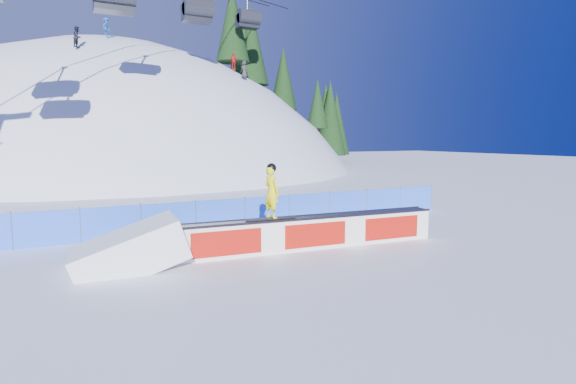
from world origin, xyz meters
name	(u,v)px	position (x,y,z in m)	size (l,w,h in m)	color
ground	(268,257)	(0.00, 0.00, 0.00)	(160.00, 160.00, 0.00)	white
snow_hill	(123,321)	(0.00, 42.00, -18.00)	(64.00, 64.00, 64.00)	white
treeline	(284,88)	(22.01, 43.27, 10.27)	(19.79, 11.46, 19.69)	#372616
safety_fence	(221,215)	(0.00, 4.50, 0.60)	(22.05, 0.05, 1.30)	blue
rail_box	(312,232)	(1.70, 0.31, 0.53)	(9.00, 1.29, 1.08)	white
snow_ramp	(131,267)	(-3.90, 0.73, 0.00)	(2.93, 1.95, 1.10)	white
snowboarder	(272,192)	(0.31, 0.42, 1.93)	(1.68, 0.67, 1.74)	black
distant_skiers	(159,46)	(3.06, 30.68, 11.80)	(15.34, 5.91, 5.12)	black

